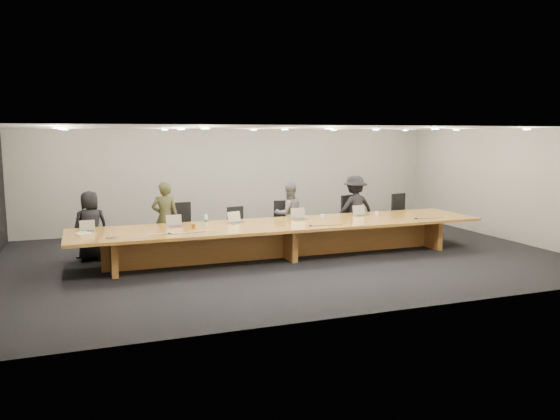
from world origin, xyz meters
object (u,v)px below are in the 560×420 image
Objects in this scene: chair_mid_right at (285,223)px; laptop_e at (362,211)px; person_c at (289,214)px; laptop_a at (88,226)px; person_b at (165,218)px; water_bottle at (206,221)px; chair_far_left at (91,236)px; amber_mug at (194,226)px; chair_left at (183,227)px; av_box at (112,237)px; laptop_d at (300,214)px; mic_right at (416,218)px; person_a at (90,225)px; paper_cup_near at (322,217)px; conference_table at (285,234)px; chair_right at (355,217)px; paper_cup_far at (377,214)px; chair_far_right at (404,214)px; mic_center at (311,225)px; chair_mid_left at (239,227)px; mic_left at (169,233)px; laptop_c at (237,217)px; person_d at (355,208)px; laptop_b at (175,221)px.

laptop_e is (1.61, -0.83, 0.33)m from chair_mid_right.
laptop_a is (-4.61, -0.86, 0.11)m from person_c.
water_bottle is at bearing 138.90° from person_b.
chair_far_left is 0.92m from laptop_a.
water_bottle reaches higher than amber_mug.
av_box is at bearing -136.80° from chair_left.
mic_right is at bearing -22.47° from laptop_d.
person_a reaches higher than paper_cup_near.
conference_table is 2.70m from chair_right.
amber_mug is 0.99× the size of paper_cup_far.
chair_right is at bearing 166.90° from person_a.
paper_cup_far is (4.41, -1.06, 0.23)m from chair_left.
chair_far_right is 10.15× the size of mic_center.
chair_mid_left is at bearing -7.81° from chair_left.
av_box is at bearing -178.69° from laptop_e.
paper_cup_near is (1.71, -0.95, 0.31)m from chair_mid_left.
conference_table is 26.03× the size of laptop_d.
chair_left is at bearing 104.26° from water_bottle.
av_box is 1.59× the size of mic_center.
av_box is at bearing -162.33° from chair_mid_left.
person_c is at bearing -166.22° from person_b.
amber_mug is 3.04m from paper_cup_near.
chair_right reaches higher than paper_cup_far.
chair_left is 10.78× the size of mic_right.
mic_left is at bearing -176.31° from chair_right.
mic_left is at bearing -144.83° from chair_mid_right.
laptop_e reaches higher than amber_mug.
laptop_e is (2.74, -0.90, 0.38)m from chair_mid_left.
person_b is (-2.84, 0.03, 0.27)m from chair_mid_right.
chair_mid_right is (2.42, -0.16, -0.02)m from chair_left.
laptop_c is (-3.35, -0.91, 0.31)m from chair_right.
mic_right is (2.46, -1.69, 0.01)m from person_c.
chair_mid_left is 0.90× the size of chair_mid_right.
laptop_a is 2.35m from water_bottle.
water_bottle is (-4.01, -0.95, 0.05)m from person_d.
av_box is at bearing -177.93° from mic_left.
person_b is at bearing 125.83° from water_bottle.
laptop_c is 0.94× the size of laptop_d.
chair_right is at bearing -5.32° from laptop_c.
water_bottle reaches higher than conference_table.
chair_mid_right is at bearing -7.78° from chair_left.
chair_far_left is at bearing -173.28° from chair_mid_right.
chair_right reaches higher than conference_table.
chair_far_left is 4.57m from laptop_d.
person_c reaches higher than laptop_b.
amber_mug is 0.89× the size of mic_center.
av_box is (0.34, -1.66, 0.02)m from person_a.
laptop_c reaches higher than water_bottle.
laptop_d reaches higher than paper_cup_near.
chair_mid_left is 3.08× the size of laptop_b.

